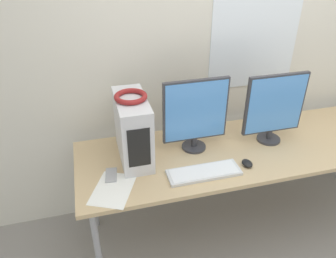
% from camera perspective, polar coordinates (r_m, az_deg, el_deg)
% --- Properties ---
extents(wall_back, '(8.00, 0.07, 2.70)m').
position_cam_1_polar(wall_back, '(2.50, 11.27, 14.87)').
color(wall_back, beige).
rests_on(wall_back, ground_plane).
extents(desk, '(2.43, 0.73, 0.76)m').
position_cam_1_polar(desk, '(2.37, 14.62, -3.75)').
color(desk, tan).
rests_on(desk, ground_plane).
extents(pc_tower, '(0.19, 0.43, 0.42)m').
position_cam_1_polar(pc_tower, '(2.06, -6.14, -0.05)').
color(pc_tower, silver).
rests_on(pc_tower, desk).
extents(headphones, '(0.20, 0.20, 0.03)m').
position_cam_1_polar(headphones, '(1.95, -6.51, 5.64)').
color(headphones, maroon).
rests_on(headphones, pc_tower).
extents(monitor_main, '(0.43, 0.16, 0.50)m').
position_cam_1_polar(monitor_main, '(2.12, 4.80, 2.68)').
color(monitor_main, '#333338').
rests_on(monitor_main, desk).
extents(monitor_right_near, '(0.43, 0.16, 0.50)m').
position_cam_1_polar(monitor_right_near, '(2.31, 18.05, 3.65)').
color(monitor_right_near, '#333338').
rests_on(monitor_right_near, desk).
extents(keyboard, '(0.45, 0.15, 0.02)m').
position_cam_1_polar(keyboard, '(2.02, 6.27, -7.52)').
color(keyboard, silver).
rests_on(keyboard, desk).
extents(mouse, '(0.06, 0.09, 0.03)m').
position_cam_1_polar(mouse, '(2.14, 13.62, -5.82)').
color(mouse, black).
rests_on(mouse, desk).
extents(cell_phone, '(0.08, 0.14, 0.01)m').
position_cam_1_polar(cell_phone, '(2.03, -9.87, -7.91)').
color(cell_phone, '#99999E').
rests_on(cell_phone, desk).
extents(paper_sheet_left, '(0.31, 0.36, 0.00)m').
position_cam_1_polar(paper_sheet_left, '(1.94, -9.56, -10.32)').
color(paper_sheet_left, white).
rests_on(paper_sheet_left, desk).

